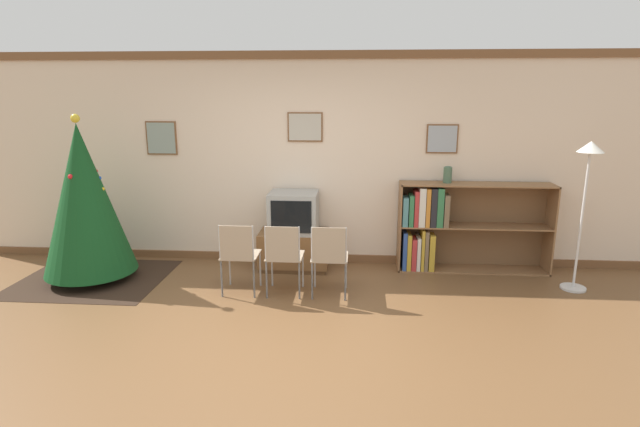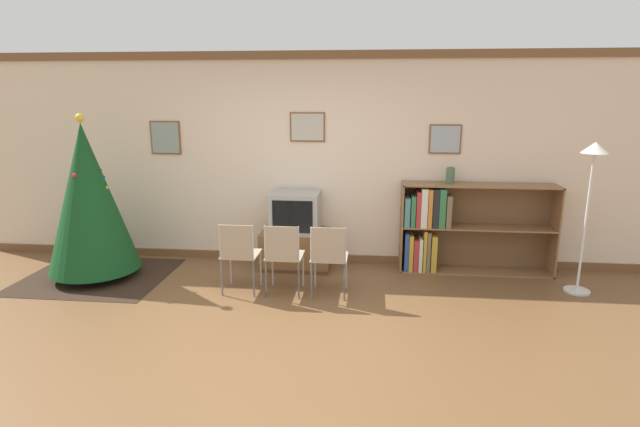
% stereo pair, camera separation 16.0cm
% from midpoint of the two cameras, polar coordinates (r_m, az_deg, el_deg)
% --- Properties ---
extents(ground_plane, '(24.00, 24.00, 0.00)m').
position_cam_midpoint_polar(ground_plane, '(4.71, -5.92, -14.29)').
color(ground_plane, brown).
extents(wall_back, '(9.11, 0.11, 2.70)m').
position_cam_midpoint_polar(wall_back, '(6.48, -2.69, 6.12)').
color(wall_back, beige).
rests_on(wall_back, ground_plane).
extents(area_rug, '(1.71, 1.45, 0.01)m').
position_cam_midpoint_polar(area_rug, '(6.72, -25.09, -6.76)').
color(area_rug, '#332319').
rests_on(area_rug, ground_plane).
extents(christmas_tree, '(1.05, 1.05, 1.96)m').
position_cam_midpoint_polar(christmas_tree, '(6.47, -25.97, 1.41)').
color(christmas_tree, maroon).
rests_on(christmas_tree, area_rug).
extents(tv_console, '(0.87, 0.52, 0.48)m').
position_cam_midpoint_polar(tv_console, '(6.41, -3.68, -4.15)').
color(tv_console, brown).
rests_on(tv_console, ground_plane).
extents(television, '(0.60, 0.51, 0.51)m').
position_cam_midpoint_polar(television, '(6.28, -3.75, 0.15)').
color(television, '#9E9E99').
rests_on(television, tv_console).
extents(folding_chair_left, '(0.40, 0.40, 0.82)m').
position_cam_midpoint_polar(folding_chair_left, '(5.59, -10.08, -4.56)').
color(folding_chair_left, tan).
rests_on(folding_chair_left, ground_plane).
extents(folding_chair_center, '(0.40, 0.40, 0.82)m').
position_cam_midpoint_polar(folding_chair_center, '(5.49, -5.00, -4.74)').
color(folding_chair_center, tan).
rests_on(folding_chair_center, ground_plane).
extents(folding_chair_right, '(0.40, 0.40, 0.82)m').
position_cam_midpoint_polar(folding_chair_right, '(5.44, 0.22, -4.88)').
color(folding_chair_right, tan).
rests_on(folding_chair_right, ground_plane).
extents(bookshelf, '(1.87, 0.36, 1.12)m').
position_cam_midpoint_polar(bookshelf, '(6.43, 13.35, -1.42)').
color(bookshelf, olive).
rests_on(bookshelf, ground_plane).
extents(vase, '(0.10, 0.10, 0.20)m').
position_cam_midpoint_polar(vase, '(6.33, 13.68, 4.35)').
color(vase, '#47664C').
rests_on(vase, bookshelf).
extents(standing_lamp, '(0.28, 0.28, 1.69)m').
position_cam_midpoint_polar(standing_lamp, '(6.14, 27.56, 3.68)').
color(standing_lamp, silver).
rests_on(standing_lamp, ground_plane).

